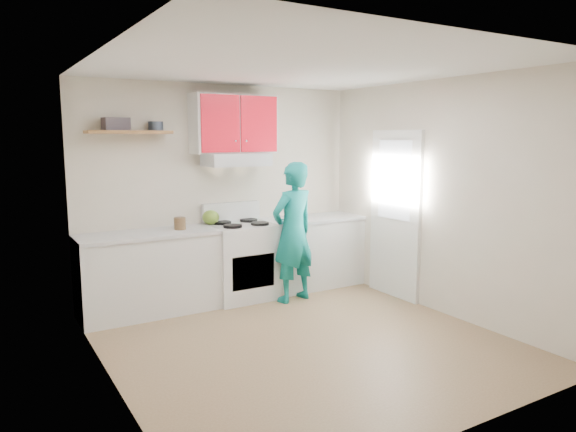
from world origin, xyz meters
TOP-DOWN VIEW (x-y plane):
  - floor at (0.00, 0.00)m, footprint 3.80×3.80m
  - ceiling at (0.00, 0.00)m, footprint 3.60×3.80m
  - back_wall at (0.00, 1.90)m, footprint 3.60×0.04m
  - front_wall at (0.00, -1.90)m, footprint 3.60×0.04m
  - left_wall at (-1.80, 0.00)m, footprint 0.04×3.80m
  - right_wall at (1.80, 0.00)m, footprint 0.04×3.80m
  - door at (1.78, 0.70)m, footprint 0.05×0.85m
  - door_glass at (1.75, 0.70)m, footprint 0.01×0.55m
  - counter_left at (-1.04, 1.60)m, footprint 1.52×0.60m
  - counter_right at (1.14, 1.60)m, footprint 1.32×0.60m
  - stove at (0.10, 1.57)m, footprint 0.76×0.65m
  - range_hood at (0.10, 1.68)m, footprint 0.76×0.44m
  - upper_cabinets at (0.10, 1.73)m, footprint 1.02×0.33m
  - shelf at (-1.15, 1.75)m, footprint 0.90×0.30m
  - books at (-1.28, 1.76)m, footprint 0.28×0.21m
  - tin at (-0.84, 1.79)m, footprint 0.17×0.17m
  - kettle at (-0.21, 1.76)m, footprint 0.23×0.23m
  - crock at (-0.66, 1.60)m, footprint 0.15×0.15m
  - cutting_board at (0.84, 1.58)m, footprint 0.35×0.28m
  - silicone_mat at (1.60, 1.64)m, footprint 0.38×0.35m
  - person at (0.59, 1.17)m, footprint 0.68×0.52m

SIDE VIEW (x-z plane):
  - floor at x=0.00m, z-range 0.00..0.00m
  - counter_left at x=-1.04m, z-range 0.00..0.90m
  - counter_right at x=1.14m, z-range 0.00..0.90m
  - stove at x=0.10m, z-range 0.00..0.92m
  - person at x=0.59m, z-range 0.00..1.68m
  - silicone_mat at x=1.60m, z-range 0.90..0.91m
  - cutting_board at x=0.84m, z-range 0.90..0.92m
  - crock at x=-0.66m, z-range 0.90..1.06m
  - kettle at x=-0.21m, z-range 0.92..1.09m
  - door at x=1.78m, z-range 0.00..2.05m
  - back_wall at x=0.00m, z-range 0.00..2.60m
  - front_wall at x=0.00m, z-range 0.00..2.60m
  - left_wall at x=-1.80m, z-range 0.00..2.60m
  - right_wall at x=1.80m, z-range 0.00..2.60m
  - door_glass at x=1.75m, z-range 0.98..1.92m
  - range_hood at x=0.10m, z-range 1.62..1.77m
  - shelf at x=-1.15m, z-range 2.00..2.04m
  - tin at x=-0.84m, z-range 2.04..2.14m
  - books at x=-1.28m, z-range 2.04..2.18m
  - upper_cabinets at x=0.10m, z-range 1.77..2.47m
  - ceiling at x=0.00m, z-range 2.58..2.62m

